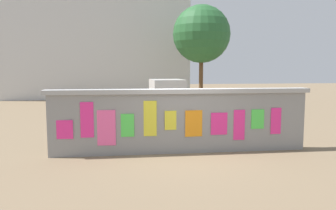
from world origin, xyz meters
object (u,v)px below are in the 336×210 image
(bicycle_near, at_px, (97,118))
(tree_roadside, at_px, (201,34))
(motorcycle, at_px, (119,124))
(person_walking, at_px, (262,109))
(person_bystander, at_px, (184,110))
(auto_rickshaw_truck, at_px, (192,104))

(bicycle_near, xyz_separation_m, tree_roadside, (5.86, 7.73, 4.01))
(bicycle_near, bearing_deg, motorcycle, -66.53)
(motorcycle, xyz_separation_m, person_walking, (4.50, -1.02, 0.52))
(person_bystander, relative_size, tree_roadside, 0.26)
(person_walking, bearing_deg, bicycle_near, 150.74)
(motorcycle, xyz_separation_m, tree_roadside, (5.00, 9.72, 3.91))
(motorcycle, distance_m, bicycle_near, 2.17)
(tree_roadside, bearing_deg, motorcycle, -117.21)
(auto_rickshaw_truck, bearing_deg, person_bystander, -106.40)
(bicycle_near, xyz_separation_m, person_walking, (5.37, -3.01, 0.62))
(tree_roadside, bearing_deg, person_bystander, -105.72)
(bicycle_near, distance_m, person_walking, 6.18)
(motorcycle, bearing_deg, person_walking, -12.74)
(auto_rickshaw_truck, height_order, motorcycle, auto_rickshaw_truck)
(person_walking, bearing_deg, motorcycle, 167.26)
(motorcycle, bearing_deg, auto_rickshaw_truck, 32.90)
(auto_rickshaw_truck, relative_size, bicycle_near, 2.19)
(motorcycle, relative_size, person_bystander, 1.17)
(auto_rickshaw_truck, bearing_deg, motorcycle, -147.10)
(person_walking, distance_m, tree_roadside, 11.27)
(person_walking, bearing_deg, auto_rickshaw_truck, 120.87)
(auto_rickshaw_truck, xyz_separation_m, person_bystander, (-0.80, -2.73, 0.09))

